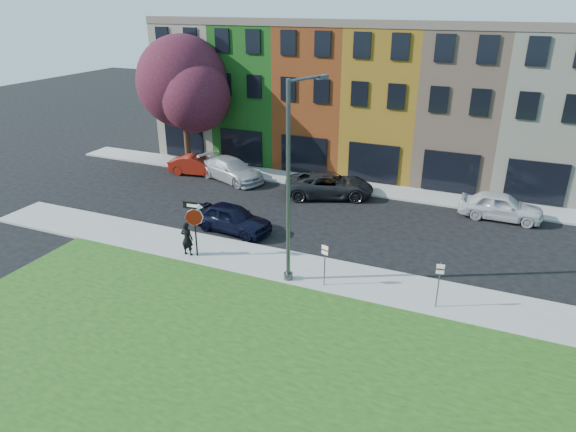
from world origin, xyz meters
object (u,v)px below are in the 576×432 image
at_px(man, 187,239).
at_px(street_lamp, 291,185).
at_px(stop_sign, 194,218).
at_px(sedan_near, 232,218).

bearing_deg(man, street_lamp, 175.14).
relative_size(stop_sign, sedan_near, 0.60).
bearing_deg(stop_sign, sedan_near, 82.34).
bearing_deg(man, sedan_near, -102.87).
distance_m(man, street_lamp, 6.56).
relative_size(man, street_lamp, 0.19).
bearing_deg(street_lamp, stop_sign, -162.60).
xyz_separation_m(stop_sign, sedan_near, (0.05, 3.46, -1.37)).
bearing_deg(street_lamp, man, -162.01).
height_order(man, street_lamp, street_lamp).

